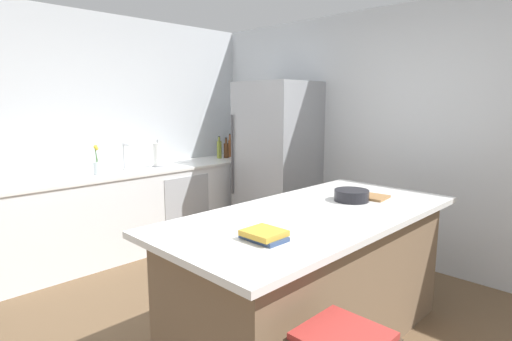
{
  "coord_description": "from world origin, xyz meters",
  "views": [
    {
      "loc": [
        1.97,
        -1.72,
        1.65
      ],
      "look_at": [
        -0.74,
        1.0,
        1.0
      ],
      "focal_mm": 28.38,
      "sensor_mm": 36.0,
      "label": 1
    }
  ],
  "objects_px": {
    "gin_bottle": "(241,147)",
    "mixing_bowl": "(352,195)",
    "cutting_board": "(364,196)",
    "olive_oil_bottle": "(219,149)",
    "vinegar_bottle": "(230,148)",
    "refrigerator": "(277,162)",
    "syrup_bottle": "(226,150)",
    "cookbook_stack": "(264,235)",
    "flower_vase": "(97,165)",
    "sink_faucet": "(125,156)",
    "paper_towel_roll": "(158,155)",
    "kitchen_island": "(313,277)"
  },
  "relations": [
    {
      "from": "refrigerator",
      "to": "paper_towel_roll",
      "type": "distance_m",
      "value": 1.39
    },
    {
      "from": "paper_towel_roll",
      "to": "olive_oil_bottle",
      "type": "xyz_separation_m",
      "value": [
        -0.04,
        0.95,
        -0.01
      ]
    },
    {
      "from": "gin_bottle",
      "to": "mixing_bowl",
      "type": "bearing_deg",
      "value": -25.5
    },
    {
      "from": "olive_oil_bottle",
      "to": "flower_vase",
      "type": "bearing_deg",
      "value": -87.63
    },
    {
      "from": "flower_vase",
      "to": "cutting_board",
      "type": "distance_m",
      "value": 2.67
    },
    {
      "from": "kitchen_island",
      "to": "cutting_board",
      "type": "bearing_deg",
      "value": 89.22
    },
    {
      "from": "kitchen_island",
      "to": "refrigerator",
      "type": "bearing_deg",
      "value": 138.64
    },
    {
      "from": "kitchen_island",
      "to": "paper_towel_roll",
      "type": "bearing_deg",
      "value": 171.98
    },
    {
      "from": "sink_faucet",
      "to": "vinegar_bottle",
      "type": "relative_size",
      "value": 0.95
    },
    {
      "from": "paper_towel_roll",
      "to": "cookbook_stack",
      "type": "bearing_deg",
      "value": -20.55
    },
    {
      "from": "paper_towel_roll",
      "to": "refrigerator",
      "type": "bearing_deg",
      "value": 50.74
    },
    {
      "from": "sink_faucet",
      "to": "cookbook_stack",
      "type": "height_order",
      "value": "sink_faucet"
    },
    {
      "from": "flower_vase",
      "to": "syrup_bottle",
      "type": "distance_m",
      "value": 1.78
    },
    {
      "from": "flower_vase",
      "to": "mixing_bowl",
      "type": "relative_size",
      "value": 1.22
    },
    {
      "from": "sink_faucet",
      "to": "flower_vase",
      "type": "relative_size",
      "value": 0.97
    },
    {
      "from": "refrigerator",
      "to": "cutting_board",
      "type": "height_order",
      "value": "refrigerator"
    },
    {
      "from": "kitchen_island",
      "to": "flower_vase",
      "type": "distance_m",
      "value": 2.56
    },
    {
      "from": "flower_vase",
      "to": "vinegar_bottle",
      "type": "height_order",
      "value": "vinegar_bottle"
    },
    {
      "from": "gin_bottle",
      "to": "vinegar_bottle",
      "type": "xyz_separation_m",
      "value": [
        -0.13,
        -0.09,
        -0.01
      ]
    },
    {
      "from": "kitchen_island",
      "to": "paper_towel_roll",
      "type": "relative_size",
      "value": 7.08
    },
    {
      "from": "kitchen_island",
      "to": "cookbook_stack",
      "type": "xyz_separation_m",
      "value": [
        0.14,
        -0.64,
        0.49
      ]
    },
    {
      "from": "kitchen_island",
      "to": "vinegar_bottle",
      "type": "xyz_separation_m",
      "value": [
        -2.55,
        1.51,
        0.57
      ]
    },
    {
      "from": "gin_bottle",
      "to": "sink_faucet",
      "type": "bearing_deg",
      "value": -94.31
    },
    {
      "from": "cutting_board",
      "to": "syrup_bottle",
      "type": "bearing_deg",
      "value": 162.74
    },
    {
      "from": "mixing_bowl",
      "to": "flower_vase",
      "type": "bearing_deg",
      "value": -161.81
    },
    {
      "from": "vinegar_bottle",
      "to": "paper_towel_roll",
      "type": "bearing_deg",
      "value": -87.41
    },
    {
      "from": "flower_vase",
      "to": "gin_bottle",
      "type": "height_order",
      "value": "gin_bottle"
    },
    {
      "from": "flower_vase",
      "to": "cutting_board",
      "type": "xyz_separation_m",
      "value": [
        2.48,
        1.0,
        -0.08
      ]
    },
    {
      "from": "flower_vase",
      "to": "cookbook_stack",
      "type": "relative_size",
      "value": 1.32
    },
    {
      "from": "sink_faucet",
      "to": "cutting_board",
      "type": "distance_m",
      "value": 2.64
    },
    {
      "from": "vinegar_bottle",
      "to": "olive_oil_bottle",
      "type": "xyz_separation_m",
      "value": [
        0.01,
        -0.2,
        -0.0
      ]
    },
    {
      "from": "mixing_bowl",
      "to": "cutting_board",
      "type": "bearing_deg",
      "value": 89.98
    },
    {
      "from": "cutting_board",
      "to": "olive_oil_bottle",
      "type": "bearing_deg",
      "value": 164.95
    },
    {
      "from": "gin_bottle",
      "to": "kitchen_island",
      "type": "bearing_deg",
      "value": -33.36
    },
    {
      "from": "mixing_bowl",
      "to": "cutting_board",
      "type": "relative_size",
      "value": 0.7
    },
    {
      "from": "olive_oil_bottle",
      "to": "refrigerator",
      "type": "bearing_deg",
      "value": 7.74
    },
    {
      "from": "syrup_bottle",
      "to": "cookbook_stack",
      "type": "height_order",
      "value": "syrup_bottle"
    },
    {
      "from": "kitchen_island",
      "to": "cookbook_stack",
      "type": "bearing_deg",
      "value": -77.41
    },
    {
      "from": "kitchen_island",
      "to": "mixing_bowl",
      "type": "bearing_deg",
      "value": 88.9
    },
    {
      "from": "vinegar_bottle",
      "to": "refrigerator",
      "type": "bearing_deg",
      "value": -4.68
    },
    {
      "from": "refrigerator",
      "to": "sink_faucet",
      "type": "xyz_separation_m",
      "value": [
        -0.92,
        -1.46,
        0.13
      ]
    },
    {
      "from": "kitchen_island",
      "to": "olive_oil_bottle",
      "type": "distance_m",
      "value": 2.91
    },
    {
      "from": "kitchen_island",
      "to": "mixing_bowl",
      "type": "xyz_separation_m",
      "value": [
        0.01,
        0.44,
        0.5
      ]
    },
    {
      "from": "gin_bottle",
      "to": "olive_oil_bottle",
      "type": "distance_m",
      "value": 0.31
    },
    {
      "from": "sink_faucet",
      "to": "mixing_bowl",
      "type": "xyz_separation_m",
      "value": [
        2.55,
        0.47,
        -0.1
      ]
    },
    {
      "from": "refrigerator",
      "to": "gin_bottle",
      "type": "height_order",
      "value": "refrigerator"
    },
    {
      "from": "olive_oil_bottle",
      "to": "cookbook_stack",
      "type": "xyz_separation_m",
      "value": [
        2.68,
        -1.94,
        -0.08
      ]
    },
    {
      "from": "olive_oil_bottle",
      "to": "sink_faucet",
      "type": "bearing_deg",
      "value": -90.1
    },
    {
      "from": "cutting_board",
      "to": "vinegar_bottle",
      "type": "bearing_deg",
      "value": 160.92
    },
    {
      "from": "syrup_bottle",
      "to": "cutting_board",
      "type": "distance_m",
      "value": 2.64
    }
  ]
}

